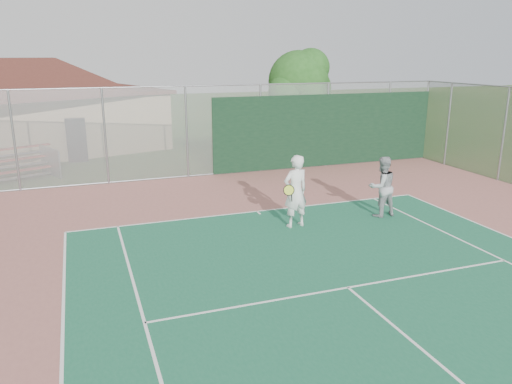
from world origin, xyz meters
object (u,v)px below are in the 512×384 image
player_grey_back (382,187)px  tree (300,83)px  bleachers (11,163)px  player_white_front (295,192)px  clubhouse (32,95)px

player_grey_back → tree: bearing=-104.8°
bleachers → player_grey_back: player_grey_back is taller
player_white_front → player_grey_back: 2.77m
clubhouse → player_white_front: bearing=-80.0°
clubhouse → player_white_front: size_ratio=7.02×
bleachers → clubhouse: bearing=60.5°
clubhouse → tree: (12.56, -3.91, 0.55)m
bleachers → player_white_front: bearing=-72.1°
tree → bleachers: bearing=-170.6°
bleachers → player_grey_back: (10.75, -8.90, 0.30)m
clubhouse → bleachers: bearing=-111.8°
player_white_front → player_grey_back: player_white_front is taller
bleachers → tree: (13.16, 2.18, 2.67)m
player_grey_back → clubhouse: bearing=-58.4°
clubhouse → player_grey_back: (10.16, -14.99, -1.81)m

